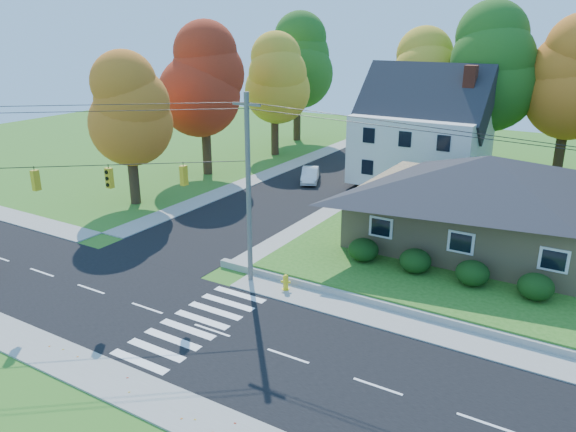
# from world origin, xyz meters

# --- Properties ---
(ground) EXTENTS (120.00, 120.00, 0.00)m
(ground) POSITION_xyz_m (0.00, 0.00, 0.00)
(ground) COLOR #3D7923
(road_main) EXTENTS (90.00, 8.00, 0.02)m
(road_main) POSITION_xyz_m (0.00, 0.00, 0.01)
(road_main) COLOR black
(road_main) RESTS_ON ground
(road_cross) EXTENTS (8.00, 44.00, 0.02)m
(road_cross) POSITION_xyz_m (-8.00, 26.00, 0.01)
(road_cross) COLOR black
(road_cross) RESTS_ON ground
(sidewalk_north) EXTENTS (90.00, 2.00, 0.08)m
(sidewalk_north) POSITION_xyz_m (0.00, 5.00, 0.04)
(sidewalk_north) COLOR #9C9A90
(sidewalk_north) RESTS_ON ground
(sidewalk_south) EXTENTS (90.00, 2.00, 0.08)m
(sidewalk_south) POSITION_xyz_m (0.00, -5.00, 0.04)
(sidewalk_south) COLOR #9C9A90
(sidewalk_south) RESTS_ON ground
(ranch_house) EXTENTS (14.60, 10.60, 5.40)m
(ranch_house) POSITION_xyz_m (8.00, 16.00, 3.27)
(ranch_house) COLOR tan
(ranch_house) RESTS_ON lawn
(colonial_house) EXTENTS (10.40, 8.40, 9.60)m
(colonial_house) POSITION_xyz_m (0.04, 28.00, 4.58)
(colonial_house) COLOR silver
(colonial_house) RESTS_ON lawn
(hedge_row) EXTENTS (10.70, 1.70, 1.27)m
(hedge_row) POSITION_xyz_m (7.50, 9.80, 1.14)
(hedge_row) COLOR #163A10
(hedge_row) RESTS_ON lawn
(traffic_infrastructure) EXTENTS (38.10, 10.66, 10.00)m
(traffic_infrastructure) POSITION_xyz_m (-0.15, 1.35, 5.15)
(traffic_infrastructure) COLOR #666059
(traffic_infrastructure) RESTS_ON ground
(tree_lot_0) EXTENTS (6.72, 6.72, 12.51)m
(tree_lot_0) POSITION_xyz_m (-2.00, 34.00, 8.31)
(tree_lot_0) COLOR #3F2A19
(tree_lot_0) RESTS_ON lawn
(tree_lot_1) EXTENTS (7.84, 7.84, 14.60)m
(tree_lot_1) POSITION_xyz_m (4.00, 33.00, 9.61)
(tree_lot_1) COLOR #3F2A19
(tree_lot_1) RESTS_ON lawn
(tree_lot_2) EXTENTS (7.28, 7.28, 13.56)m
(tree_lot_2) POSITION_xyz_m (10.00, 34.00, 8.96)
(tree_lot_2) COLOR #3F2A19
(tree_lot_2) RESTS_ON lawn
(tree_west_0) EXTENTS (6.16, 6.16, 11.47)m
(tree_west_0) POSITION_xyz_m (-17.00, 12.00, 7.15)
(tree_west_0) COLOR #3F2A19
(tree_west_0) RESTS_ON ground
(tree_west_1) EXTENTS (7.28, 7.28, 13.56)m
(tree_west_1) POSITION_xyz_m (-18.00, 22.00, 8.46)
(tree_west_1) COLOR #3F2A19
(tree_west_1) RESTS_ON ground
(tree_west_2) EXTENTS (6.72, 6.72, 12.51)m
(tree_west_2) POSITION_xyz_m (-17.00, 32.00, 7.81)
(tree_west_2) COLOR #3F2A19
(tree_west_2) RESTS_ON ground
(tree_west_3) EXTENTS (7.84, 7.84, 14.60)m
(tree_west_3) POSITION_xyz_m (-19.00, 40.00, 9.11)
(tree_west_3) COLOR #3F2A19
(tree_west_3) RESTS_ON ground
(white_car) EXTENTS (2.87, 4.10, 1.28)m
(white_car) POSITION_xyz_m (-8.43, 24.21, 0.66)
(white_car) COLOR white
(white_car) RESTS_ON road_cross
(fire_hydrant) EXTENTS (0.52, 0.40, 0.91)m
(fire_hydrant) POSITION_xyz_m (0.75, 5.15, 0.43)
(fire_hydrant) COLOR yellow
(fire_hydrant) RESTS_ON ground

